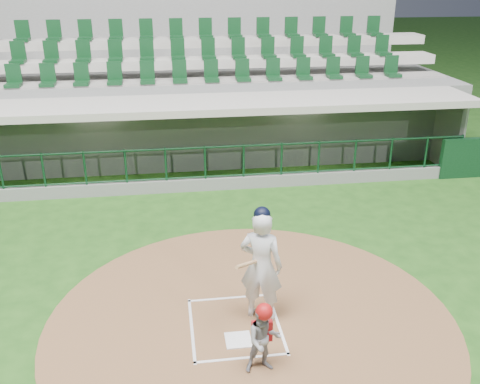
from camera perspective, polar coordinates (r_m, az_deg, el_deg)
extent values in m
plane|color=#1D4714|center=(9.80, -0.76, -13.09)|extent=(120.00, 120.00, 0.00)
cylinder|color=brown|center=(9.67, 1.21, -13.60)|extent=(7.20, 7.20, 0.01)
cube|color=white|center=(9.23, -0.18, -15.50)|extent=(0.43, 0.43, 0.02)
cube|color=silver|center=(9.50, -5.16, -14.38)|extent=(0.05, 1.80, 0.01)
cube|color=white|center=(9.66, 4.02, -13.65)|extent=(0.05, 1.80, 0.01)
cube|color=white|center=(10.24, -1.16, -11.23)|extent=(1.55, 0.05, 0.01)
cube|color=white|center=(8.89, 0.23, -17.30)|extent=(1.55, 0.05, 0.01)
cube|color=slate|center=(16.65, -4.05, 0.48)|extent=(15.00, 3.00, 0.10)
cube|color=slate|center=(17.70, -4.57, 6.63)|extent=(15.00, 0.20, 2.70)
cube|color=beige|center=(17.52, -4.57, 7.31)|extent=(13.50, 0.04, 0.90)
cube|color=slate|center=(18.24, 20.15, 5.78)|extent=(0.20, 3.00, 2.70)
cube|color=#A49F94|center=(15.55, -4.27, 9.90)|extent=(15.40, 3.50, 0.20)
cube|color=slate|center=(14.95, -3.68, 0.74)|extent=(15.00, 0.15, 0.40)
cube|color=black|center=(14.44, -3.84, 6.55)|extent=(15.00, 0.01, 0.95)
cube|color=brown|center=(17.53, -4.34, 2.60)|extent=(12.75, 0.40, 0.45)
cube|color=white|center=(15.92, -15.29, 8.99)|extent=(1.30, 0.35, 0.04)
cube|color=white|center=(16.29, 6.42, 9.94)|extent=(1.30, 0.35, 0.04)
cube|color=black|center=(17.14, 23.32, 3.38)|extent=(1.80, 0.18, 1.20)
imported|color=maroon|center=(17.34, -21.11, 2.75)|extent=(1.12, 0.89, 1.52)
imported|color=maroon|center=(17.04, -14.04, 3.70)|extent=(1.05, 0.48, 1.75)
imported|color=#A6111E|center=(17.36, -1.93, 4.76)|extent=(0.97, 0.74, 1.77)
imported|color=#A91213|center=(17.77, 8.63, 4.75)|extent=(1.58, 0.62, 1.66)
cube|color=slate|center=(19.22, -4.93, 8.83)|extent=(17.00, 6.50, 2.50)
cube|color=gray|center=(17.50, -4.75, 11.33)|extent=(16.60, 0.95, 0.30)
cube|color=#B0AA9E|center=(18.34, -5.00, 13.59)|extent=(16.60, 0.95, 0.30)
cube|color=#A6A096|center=(19.20, -5.24, 15.65)|extent=(16.60, 0.95, 0.30)
cube|color=gray|center=(22.24, -5.59, 14.32)|extent=(17.00, 0.25, 5.05)
imported|color=silver|center=(9.23, 2.27, -7.87)|extent=(0.88, 0.76, 2.05)
sphere|color=black|center=(8.78, 2.37, -2.44)|extent=(0.28, 0.28, 0.28)
cylinder|color=tan|center=(8.88, 0.97, -7.63)|extent=(0.58, 0.79, 0.39)
imported|color=gray|center=(8.36, 2.54, -15.47)|extent=(0.56, 0.45, 1.11)
sphere|color=#AE1213|center=(8.05, 2.60, -12.64)|extent=(0.26, 0.26, 0.26)
cube|color=maroon|center=(8.44, 2.35, -14.58)|extent=(0.32, 0.10, 0.35)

